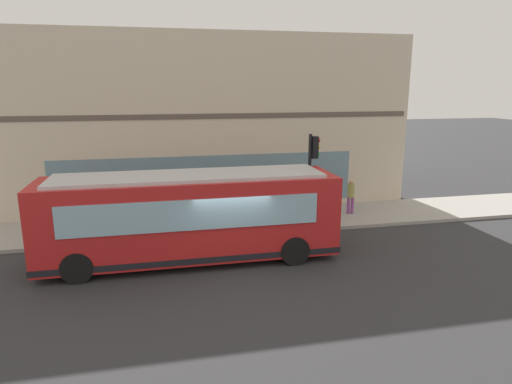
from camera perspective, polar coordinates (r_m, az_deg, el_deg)
The scene contains 9 objects.
ground at distance 15.69m, azimuth -3.35°, elevation -9.00°, with size 120.00×120.00×0.00m, color #2D2D30.
sidewalk_curb at distance 19.81m, azimuth -5.39°, elevation -3.99°, with size 3.67×40.00×0.15m, color #9E9991.
building_corner at distance 25.17m, azimuth -7.38°, elevation 9.20°, with size 8.85×20.16×8.37m.
city_bus_nearside at distance 15.61m, azimuth -8.37°, elevation -3.20°, with size 2.64×10.05×3.07m.
traffic_light_near_corner at distance 18.63m, azimuth 7.21°, elevation 3.72°, with size 0.32×0.49×3.91m.
fire_hydrant at distance 21.14m, azimuth 2.70°, elevation -1.59°, with size 0.35×0.35×0.74m.
pedestrian_near_hydrant at distance 21.15m, azimuth 11.96°, elevation -0.27°, with size 0.32×0.32×1.63m.
pedestrian_near_building_entrance at distance 20.91m, azimuth 6.14°, elevation -0.04°, with size 0.32×0.32×1.72m.
newspaper_vending_box at distance 19.16m, azimuth -9.08°, elevation -3.05°, with size 0.44×0.42×0.90m.
Camera 1 is at (-14.34, 2.22, 5.97)m, focal length 31.47 mm.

